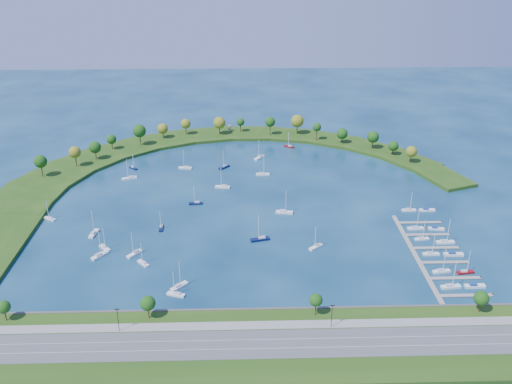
{
  "coord_description": "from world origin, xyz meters",
  "views": [
    {
      "loc": [
        -3.7,
        -290.05,
        138.08
      ],
      "look_at": [
        5.0,
        5.0,
        4.0
      ],
      "focal_mm": 40.02,
      "sensor_mm": 36.0,
      "label": 1
    }
  ],
  "objects_px": {
    "moored_boat_2": "(161,227)",
    "docked_boat_11": "(427,210)",
    "moored_boat_17": "(176,294)",
    "docked_boat_7": "(445,241)",
    "moored_boat_14": "(185,167)",
    "docked_boat_6": "(422,238)",
    "docked_boat_2": "(441,271)",
    "moored_boat_10": "(105,247)",
    "moored_boat_20": "(223,186)",
    "moored_boat_7": "(133,167)",
    "moored_boat_8": "(135,253)",
    "moored_boat_0": "(143,263)",
    "docked_boat_5": "(453,254)",
    "moored_boat_15": "(316,246)",
    "moored_boat_9": "(260,239)",
    "docked_boat_4": "(431,253)",
    "docked_boat_0": "(451,286)",
    "docked_boat_10": "(409,209)",
    "moored_boat_3": "(179,286)",
    "docked_boat_9": "(436,228)",
    "docked_boat_3": "(466,271)",
    "moored_boat_12": "(196,203)",
    "docked_boat_8": "(415,228)",
    "moored_boat_19": "(94,233)",
    "moored_boat_5": "(284,212)",
    "moored_boat_6": "(260,157)",
    "moored_boat_18": "(130,178)",
    "dock_system": "(431,255)",
    "harbor_tower": "(230,128)",
    "moored_boat_13": "(289,146)",
    "moored_boat_11": "(50,218)",
    "moored_boat_1": "(100,255)",
    "moored_boat_16": "(224,167)",
    "moored_boat_4": "(263,174)",
    "docked_boat_1": "(475,286)"
  },
  "relations": [
    {
      "from": "docked_boat_0",
      "to": "docked_boat_7",
      "type": "height_order",
      "value": "docked_boat_7"
    },
    {
      "from": "harbor_tower",
      "to": "moored_boat_0",
      "type": "bearing_deg",
      "value": -101.33
    },
    {
      "from": "docked_boat_3",
      "to": "moored_boat_12",
      "type": "bearing_deg",
      "value": 140.88
    },
    {
      "from": "moored_boat_0",
      "to": "docked_boat_6",
      "type": "xyz_separation_m",
      "value": [
        134.25,
        19.03,
        -0.0
      ]
    },
    {
      "from": "dock_system",
      "to": "docked_boat_6",
      "type": "relative_size",
      "value": 7.71
    },
    {
      "from": "moored_boat_8",
      "to": "moored_boat_19",
      "type": "xyz_separation_m",
      "value": [
        -23.82,
        20.45,
        0.02
      ]
    },
    {
      "from": "moored_boat_17",
      "to": "moored_boat_10",
      "type": "bearing_deg",
      "value": -27.18
    },
    {
      "from": "moored_boat_14",
      "to": "docked_boat_2",
      "type": "height_order",
      "value": "moored_boat_14"
    },
    {
      "from": "moored_boat_8",
      "to": "docked_boat_9",
      "type": "relative_size",
      "value": 1.49
    },
    {
      "from": "docked_boat_0",
      "to": "docked_boat_10",
      "type": "relative_size",
      "value": 1.11
    },
    {
      "from": "docked_boat_1",
      "to": "docked_boat_5",
      "type": "relative_size",
      "value": 0.96
    },
    {
      "from": "docked_boat_8",
      "to": "moored_boat_19",
      "type": "bearing_deg",
      "value": 177.36
    },
    {
      "from": "moored_boat_17",
      "to": "docked_boat_7",
      "type": "xyz_separation_m",
      "value": [
        127.3,
        40.56,
        0.05
      ]
    },
    {
      "from": "moored_boat_1",
      "to": "moored_boat_16",
      "type": "distance_m",
      "value": 122.8
    },
    {
      "from": "docked_boat_7",
      "to": "docked_boat_3",
      "type": "bearing_deg",
      "value": -91.48
    },
    {
      "from": "moored_boat_19",
      "to": "moored_boat_13",
      "type": "bearing_deg",
      "value": -31.51
    },
    {
      "from": "moored_boat_15",
      "to": "moored_boat_20",
      "type": "xyz_separation_m",
      "value": [
        -46.56,
        72.72,
        0.04
      ]
    },
    {
      "from": "moored_boat_11",
      "to": "docked_boat_5",
      "type": "bearing_deg",
      "value": -163.38
    },
    {
      "from": "moored_boat_13",
      "to": "moored_boat_17",
      "type": "xyz_separation_m",
      "value": [
        -62.3,
        -179.99,
        0.01
      ]
    },
    {
      "from": "moored_boat_14",
      "to": "docked_boat_4",
      "type": "xyz_separation_m",
      "value": [
        124.7,
        -111.91,
        -0.03
      ]
    },
    {
      "from": "moored_boat_7",
      "to": "moored_boat_9",
      "type": "relative_size",
      "value": 0.71
    },
    {
      "from": "docked_boat_0",
      "to": "docked_boat_9",
      "type": "xyz_separation_m",
      "value": [
        10.47,
        52.36,
        -0.32
      ]
    },
    {
      "from": "moored_boat_8",
      "to": "moored_boat_17",
      "type": "relative_size",
      "value": 1.09
    },
    {
      "from": "moored_boat_18",
      "to": "moored_boat_13",
      "type": "bearing_deg",
      "value": -173.15
    },
    {
      "from": "moored_boat_5",
      "to": "docked_boat_0",
      "type": "height_order",
      "value": "moored_boat_5"
    },
    {
      "from": "moored_boat_5",
      "to": "docked_boat_5",
      "type": "distance_m",
      "value": 89.45
    },
    {
      "from": "moored_boat_13",
      "to": "moored_boat_14",
      "type": "height_order",
      "value": "moored_boat_14"
    },
    {
      "from": "moored_boat_0",
      "to": "docked_boat_5",
      "type": "height_order",
      "value": "moored_boat_0"
    },
    {
      "from": "moored_boat_5",
      "to": "moored_boat_6",
      "type": "xyz_separation_m",
      "value": [
        -10.39,
        83.05,
        -0.01
      ]
    },
    {
      "from": "moored_boat_14",
      "to": "docked_boat_9",
      "type": "xyz_separation_m",
      "value": [
        135.15,
        -86.92,
        -0.31
      ]
    },
    {
      "from": "moored_boat_2",
      "to": "docked_boat_11",
      "type": "distance_m",
      "value": 143.57
    },
    {
      "from": "moored_boat_5",
      "to": "docked_boat_3",
      "type": "bearing_deg",
      "value": -30.24
    },
    {
      "from": "moored_boat_11",
      "to": "moored_boat_14",
      "type": "bearing_deg",
      "value": -104.65
    },
    {
      "from": "harbor_tower",
      "to": "docked_boat_2",
      "type": "relative_size",
      "value": 0.4
    },
    {
      "from": "docked_boat_11",
      "to": "moored_boat_2",
      "type": "bearing_deg",
      "value": -174.29
    },
    {
      "from": "moored_boat_10",
      "to": "moored_boat_17",
      "type": "distance_m",
      "value": 55.2
    },
    {
      "from": "moored_boat_7",
      "to": "moored_boat_8",
      "type": "bearing_deg",
      "value": -35.67
    },
    {
      "from": "docked_boat_4",
      "to": "docked_boat_8",
      "type": "bearing_deg",
      "value": 89.12
    },
    {
      "from": "docked_boat_3",
      "to": "docked_boat_9",
      "type": "xyz_separation_m",
      "value": [
        -0.05,
        41.14,
        -0.28
      ]
    },
    {
      "from": "moored_boat_19",
      "to": "moored_boat_20",
      "type": "distance_m",
      "value": 84.75
    },
    {
      "from": "moored_boat_3",
      "to": "docked_boat_4",
      "type": "distance_m",
      "value": 118.44
    },
    {
      "from": "moored_boat_17",
      "to": "docked_boat_11",
      "type": "distance_m",
      "value": 149.91
    },
    {
      "from": "moored_boat_5",
      "to": "docked_boat_10",
      "type": "relative_size",
      "value": 1.19
    },
    {
      "from": "moored_boat_18",
      "to": "docked_boat_10",
      "type": "xyz_separation_m",
      "value": [
        160.06,
        -49.17,
        -0.06
      ]
    },
    {
      "from": "moored_boat_14",
      "to": "docked_boat_6",
      "type": "relative_size",
      "value": 1.16
    },
    {
      "from": "moored_boat_4",
      "to": "docked_boat_10",
      "type": "bearing_deg",
      "value": -35.21
    },
    {
      "from": "moored_boat_10",
      "to": "moored_boat_15",
      "type": "relative_size",
      "value": 0.98
    },
    {
      "from": "moored_boat_7",
      "to": "docked_boat_5",
      "type": "relative_size",
      "value": 1.07
    },
    {
      "from": "moored_boat_14",
      "to": "moored_boat_20",
      "type": "height_order",
      "value": "moored_boat_20"
    },
    {
      "from": "moored_boat_15",
      "to": "docked_boat_10",
      "type": "height_order",
      "value": "moored_boat_15"
    }
  ]
}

